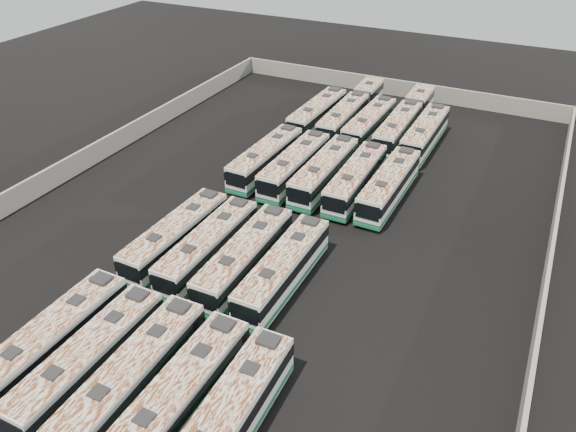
{
  "coord_description": "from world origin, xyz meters",
  "views": [
    {
      "loc": [
        19.53,
        -36.04,
        27.2
      ],
      "look_at": [
        1.76,
        0.04,
        1.6
      ],
      "focal_mm": 35.0,
      "sensor_mm": 36.0,
      "label": 1
    }
  ],
  "objects_px": {
    "bus_midfront_left": "(208,247)",
    "bus_back_far_left": "(317,114)",
    "bus_midback_far_left": "(266,158)",
    "bus_midback_far_right": "(389,185)",
    "bus_midback_left": "(295,166)",
    "bus_front_left": "(90,360)",
    "bus_back_left": "(352,110)",
    "bus_midback_right": "(356,179)",
    "bus_back_right": "(405,119)",
    "bus_front_right": "(177,400)",
    "bus_front_far_right": "(228,420)",
    "bus_midfront_far_left": "(176,236)",
    "bus_back_far_right": "(425,134)",
    "bus_midfront_center": "(245,257)",
    "bus_midfront_right": "(283,269)",
    "bus_back_center": "(369,124)",
    "bus_front_center": "(133,377)",
    "bus_midback_center": "(324,172)",
    "bus_front_far_left": "(51,342)"
  },
  "relations": [
    {
      "from": "bus_midback_far_left",
      "to": "bus_midback_far_right",
      "type": "height_order",
      "value": "bus_midback_far_right"
    },
    {
      "from": "bus_midfront_left",
      "to": "bus_midback_far_right",
      "type": "xyz_separation_m",
      "value": [
        9.7,
        15.61,
        0.02
      ]
    },
    {
      "from": "bus_front_right",
      "to": "bus_midback_left",
      "type": "relative_size",
      "value": 1.02
    },
    {
      "from": "bus_midfront_far_left",
      "to": "bus_back_far_left",
      "type": "distance_m",
      "value": 28.49
    },
    {
      "from": "bus_back_far_left",
      "to": "bus_midfront_left",
      "type": "bearing_deg",
      "value": -82.14
    },
    {
      "from": "bus_front_right",
      "to": "bus_midfront_center",
      "type": "distance_m",
      "value": 13.63
    },
    {
      "from": "bus_front_left",
      "to": "bus_back_left",
      "type": "relative_size",
      "value": 0.65
    },
    {
      "from": "bus_front_center",
      "to": "bus_midback_center",
      "type": "xyz_separation_m",
      "value": [
        -0.02,
        28.47,
        -0.0
      ]
    },
    {
      "from": "bus_midback_left",
      "to": "bus_front_far_right",
      "type": "bearing_deg",
      "value": -70.79
    },
    {
      "from": "bus_midback_center",
      "to": "bus_front_center",
      "type": "bearing_deg",
      "value": -89.76
    },
    {
      "from": "bus_midback_far_right",
      "to": "bus_midfront_right",
      "type": "bearing_deg",
      "value": -100.57
    },
    {
      "from": "bus_midfront_center",
      "to": "bus_back_far_left",
      "type": "distance_m",
      "value": 29.3
    },
    {
      "from": "bus_front_left",
      "to": "bus_midback_center",
      "type": "bearing_deg",
      "value": 83.56
    },
    {
      "from": "bus_midfront_center",
      "to": "bus_midback_far_left",
      "type": "xyz_separation_m",
      "value": [
        -6.5,
        15.51,
        -0.01
      ]
    },
    {
      "from": "bus_front_center",
      "to": "bus_midfront_center",
      "type": "height_order",
      "value": "bus_front_center"
    },
    {
      "from": "bus_front_right",
      "to": "bus_front_far_left",
      "type": "bearing_deg",
      "value": 179.23
    },
    {
      "from": "bus_midfront_far_left",
      "to": "bus_midfront_center",
      "type": "distance_m",
      "value": 6.4
    },
    {
      "from": "bus_front_center",
      "to": "bus_back_left",
      "type": "height_order",
      "value": "bus_front_center"
    },
    {
      "from": "bus_front_center",
      "to": "bus_midback_center",
      "type": "height_order",
      "value": "bus_front_center"
    },
    {
      "from": "bus_front_right",
      "to": "bus_front_far_right",
      "type": "xyz_separation_m",
      "value": [
        3.24,
        0.13,
        -0.02
      ]
    },
    {
      "from": "bus_front_right",
      "to": "bus_back_far_right",
      "type": "height_order",
      "value": "bus_front_right"
    },
    {
      "from": "bus_back_far_left",
      "to": "bus_front_far_right",
      "type": "bearing_deg",
      "value": -71.23
    },
    {
      "from": "bus_midfront_left",
      "to": "bus_back_far_left",
      "type": "relative_size",
      "value": 0.98
    },
    {
      "from": "bus_midfront_left",
      "to": "bus_midback_far_right",
      "type": "bearing_deg",
      "value": 58.12
    },
    {
      "from": "bus_front_far_left",
      "to": "bus_back_far_right",
      "type": "bearing_deg",
      "value": 72.99
    },
    {
      "from": "bus_front_center",
      "to": "bus_front_right",
      "type": "bearing_deg",
      "value": -4.59
    },
    {
      "from": "bus_midback_right",
      "to": "bus_back_right",
      "type": "xyz_separation_m",
      "value": [
        0.1,
        16.19,
        -0.01
      ]
    },
    {
      "from": "bus_midback_left",
      "to": "bus_midback_far_right",
      "type": "bearing_deg",
      "value": 1.94
    },
    {
      "from": "bus_front_far_left",
      "to": "bus_back_far_left",
      "type": "xyz_separation_m",
      "value": [
        -0.05,
        41.62,
        -0.01
      ]
    },
    {
      "from": "bus_midfront_far_left",
      "to": "bus_midback_far_right",
      "type": "bearing_deg",
      "value": 51.89
    },
    {
      "from": "bus_front_far_left",
      "to": "bus_front_right",
      "type": "bearing_deg",
      "value": -0.79
    },
    {
      "from": "bus_back_right",
      "to": "bus_back_far_right",
      "type": "height_order",
      "value": "bus_back_far_right"
    },
    {
      "from": "bus_front_far_left",
      "to": "bus_front_center",
      "type": "xyz_separation_m",
      "value": [
        6.46,
        0.04,
        -0.0
      ]
    },
    {
      "from": "bus_back_left",
      "to": "bus_midfront_right",
      "type": "bearing_deg",
      "value": -79.24
    },
    {
      "from": "bus_midback_left",
      "to": "bus_midback_far_right",
      "type": "xyz_separation_m",
      "value": [
        9.58,
        0.25,
        -0.0
      ]
    },
    {
      "from": "bus_midfront_right",
      "to": "bus_back_far_right",
      "type": "height_order",
      "value": "bus_back_far_right"
    },
    {
      "from": "bus_midfront_right",
      "to": "bus_midback_right",
      "type": "relative_size",
      "value": 0.99
    },
    {
      "from": "bus_midfront_right",
      "to": "bus_back_right",
      "type": "bearing_deg",
      "value": 90.05
    },
    {
      "from": "bus_midback_left",
      "to": "bus_back_center",
      "type": "bearing_deg",
      "value": 76.88
    },
    {
      "from": "bus_front_left",
      "to": "bus_front_center",
      "type": "xyz_separation_m",
      "value": [
        3.24,
        0.11,
        0.03
      ]
    },
    {
      "from": "bus_midfront_left",
      "to": "bus_back_right",
      "type": "bearing_deg",
      "value": 78.22
    },
    {
      "from": "bus_midfront_left",
      "to": "bus_midfront_center",
      "type": "relative_size",
      "value": 0.98
    },
    {
      "from": "bus_midfront_right",
      "to": "bus_midback_far_right",
      "type": "relative_size",
      "value": 0.99
    },
    {
      "from": "bus_front_right",
      "to": "bus_midback_far_right",
      "type": "relative_size",
      "value": 1.02
    },
    {
      "from": "bus_back_center",
      "to": "bus_back_far_right",
      "type": "distance_m",
      "value": 6.43
    },
    {
      "from": "bus_midback_right",
      "to": "bus_back_left",
      "type": "xyz_separation_m",
      "value": [
        -6.52,
        16.23,
        -0.02
      ]
    },
    {
      "from": "bus_midfront_far_left",
      "to": "bus_back_far_right",
      "type": "height_order",
      "value": "bus_back_far_right"
    },
    {
      "from": "bus_midfront_left",
      "to": "bus_midback_far_left",
      "type": "height_order",
      "value": "bus_midback_far_left"
    },
    {
      "from": "bus_back_far_left",
      "to": "bus_back_right",
      "type": "height_order",
      "value": "bus_back_far_left"
    },
    {
      "from": "bus_back_far_left",
      "to": "bus_midfront_center",
      "type": "bearing_deg",
      "value": -75.75
    }
  ]
}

